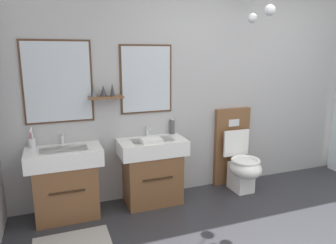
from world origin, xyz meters
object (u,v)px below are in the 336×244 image
Objects in this scene: soap_dispenser at (172,127)px; folded_hand_towel at (151,141)px; vanity_sink_right at (152,169)px; toothbrush_cup at (32,142)px; toilet at (238,159)px; vanity_sink_left at (66,181)px.

soap_dispenser reaches higher than folded_hand_towel.
folded_hand_towel is (-0.34, -0.27, -0.06)m from soap_dispenser.
vanity_sink_right is 3.40× the size of folded_hand_towel.
folded_hand_towel is (1.19, -0.26, -0.03)m from toothbrush_cup.
soap_dispenser is at bearing 38.19° from folded_hand_towel.
toilet reaches higher than soap_dispenser.
vanity_sink_right is 1.13m from toilet.
toilet is 4.84× the size of toothbrush_cup.
folded_hand_towel is (-0.04, -0.12, 0.37)m from vanity_sink_right.
toothbrush_cup is 1.22m from folded_hand_towel.
folded_hand_towel is at bearing -12.34° from toothbrush_cup.
toothbrush_cup is at bearing 167.66° from folded_hand_towel.
toothbrush_cup is 1.04× the size of soap_dispenser.
soap_dispenser is 0.90× the size of folded_hand_towel.
soap_dispenser is at bearing 26.40° from vanity_sink_right.
toothbrush_cup reaches higher than vanity_sink_right.
soap_dispenser is (0.30, 0.15, 0.44)m from vanity_sink_right.
toilet reaches higher than vanity_sink_left.
soap_dispenser reaches higher than vanity_sink_left.
toilet is 2.41m from toothbrush_cup.
toilet is (2.07, -0.02, -0.02)m from vanity_sink_left.
vanity_sink_left is 1.32m from soap_dispenser.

